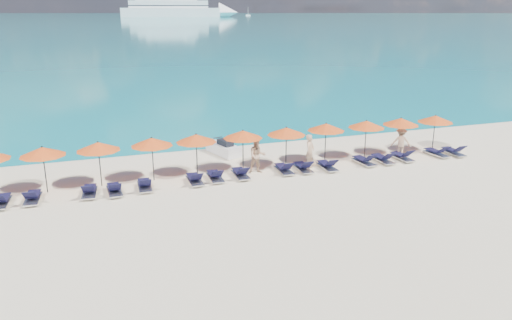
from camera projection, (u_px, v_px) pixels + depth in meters
name	position (u px, v px, depth m)	size (l,w,h in m)	color
ground	(278.00, 204.00, 22.26)	(1400.00, 1400.00, 0.00)	beige
sea	(84.00, 16.00, 619.32)	(1600.00, 1300.00, 0.01)	#1FA9B2
cruise_ship	(181.00, 8.00, 528.73)	(124.53, 39.82, 34.24)	white
sailboat_near	(198.00, 15.00, 572.16)	(6.10, 2.03, 11.19)	white
sailboat_far	(248.00, 15.00, 613.04)	(5.82, 1.94, 10.66)	white
jetski	(224.00, 148.00, 29.77)	(1.67, 2.72, 0.91)	white
beachgoer_a	(310.00, 152.00, 26.93)	(0.70, 0.46, 1.91)	tan
beachgoer_b	(257.00, 156.00, 26.25)	(0.91, 0.52, 1.87)	tan
beachgoer_c	(401.00, 142.00, 29.21)	(1.15, 0.53, 1.77)	tan
umbrella_1	(42.00, 151.00, 23.12)	(2.10, 2.10, 2.28)	black
umbrella_2	(98.00, 146.00, 23.98)	(2.10, 2.10, 2.28)	black
umbrella_3	(152.00, 142.00, 24.79)	(2.10, 2.10, 2.28)	black
umbrella_4	(196.00, 138.00, 25.47)	(2.10, 2.10, 2.28)	black
umbrella_5	(243.00, 134.00, 26.26)	(2.10, 2.10, 2.28)	black
umbrella_6	(286.00, 131.00, 26.93)	(2.10, 2.10, 2.28)	black
umbrella_7	(326.00, 127.00, 27.88)	(2.10, 2.10, 2.28)	black
umbrella_8	(366.00, 124.00, 28.57)	(2.10, 2.10, 2.28)	black
umbrella_9	(401.00, 122.00, 29.25)	(2.10, 2.10, 2.28)	black
umbrella_10	(435.00, 119.00, 29.96)	(2.10, 2.10, 2.28)	black
lounger_1	(1.00, 201.00, 21.99)	(0.72, 1.73, 0.66)	silver
lounger_2	(32.00, 197.00, 22.43)	(0.73, 1.74, 0.66)	silver
lounger_3	(89.00, 191.00, 23.19)	(0.78, 1.75, 0.66)	silver
lounger_4	(114.00, 189.00, 23.41)	(0.68, 1.72, 0.66)	silver
lounger_5	(145.00, 185.00, 23.99)	(0.69, 1.72, 0.66)	silver
lounger_6	(195.00, 179.00, 24.83)	(0.63, 1.70, 0.66)	silver
lounger_7	(215.00, 176.00, 25.27)	(0.66, 1.72, 0.66)	silver
lounger_8	(241.00, 173.00, 25.70)	(0.67, 1.72, 0.66)	silver
lounger_9	(284.00, 169.00, 26.43)	(0.68, 1.72, 0.66)	silver
lounger_10	(303.00, 167.00, 26.69)	(0.70, 1.73, 0.66)	silver
lounger_11	(327.00, 165.00, 26.98)	(0.67, 1.72, 0.66)	silver
lounger_12	(364.00, 161.00, 27.85)	(0.72, 1.74, 0.66)	silver
lounger_13	(383.00, 159.00, 28.19)	(0.63, 1.70, 0.66)	silver
lounger_14	(402.00, 156.00, 28.67)	(0.69, 1.72, 0.66)	silver
lounger_15	(437.00, 152.00, 29.44)	(0.79, 1.75, 0.66)	silver
lounger_16	(454.00, 151.00, 29.64)	(0.66, 1.71, 0.66)	silver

